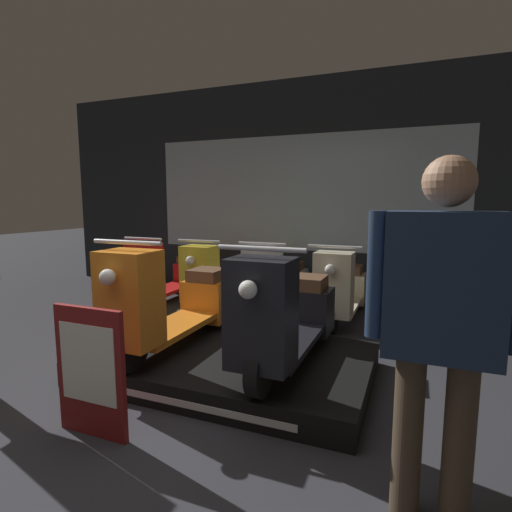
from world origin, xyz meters
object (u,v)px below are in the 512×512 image
Objects in this scene: scooter_display_right at (287,316)px; price_sign_board at (90,372)px; scooter_backrow_2 at (277,283)px; scooter_backrow_1 at (219,279)px; scooter_backrow_3 at (342,289)px; person_right_browsing at (441,313)px; scooter_backrow_0 at (168,275)px; scooter_display_left at (172,303)px.

scooter_display_right is 2.00× the size of price_sign_board.
price_sign_board is at bearing -92.82° from scooter_backrow_2.
scooter_backrow_3 is (1.67, 0.00, 0.00)m from scooter_backrow_1.
scooter_backrow_2 and scooter_backrow_3 have the same top height.
scooter_backrow_1 is at bearing 128.75° from scooter_display_right.
scooter_backrow_3 is 1.00× the size of person_right_browsing.
scooter_backrow_0 is at bearing 180.00° from scooter_backrow_3.
scooter_display_left is at bearing 96.11° from price_sign_board.
scooter_display_left is 1.00× the size of scooter_backrow_1.
scooter_display_left is 2.00× the size of price_sign_board.
scooter_backrow_3 is 3.16m from person_right_browsing.
scooter_backrow_2 is 3.50m from person_right_browsing.
scooter_backrow_1 is at bearing 0.00° from scooter_backrow_0.
price_sign_board is at bearing -178.08° from person_right_browsing.
scooter_backrow_0 is 4.57m from person_right_browsing.
scooter_display_right is at bearing -92.13° from scooter_backrow_3.
scooter_backrow_3 is at bearing 0.00° from scooter_backrow_2.
scooter_backrow_0 is 0.83m from scooter_backrow_1.
scooter_display_left is at bearing -118.89° from scooter_backrow_3.
scooter_backrow_1 is 1.67m from scooter_backrow_3.
scooter_display_right is (1.02, 0.00, 0.00)m from scooter_display_left.
scooter_backrow_0 is at bearing 180.00° from scooter_backrow_2.
scooter_backrow_2 is (-0.76, 1.98, -0.20)m from scooter_display_right.
person_right_browsing reaches higher than scooter_backrow_3.
scooter_display_left is 1.00× the size of scooter_backrow_0.
scooter_backrow_1 is 0.83m from scooter_backrow_2.
scooter_backrow_2 is (0.83, 0.00, 0.00)m from scooter_backrow_1.
scooter_display_right is at bearing -69.06° from scooter_backrow_2.
scooter_backrow_2 is (0.26, 1.98, -0.20)m from scooter_display_left.
scooter_display_left and scooter_display_right have the same top height.
scooter_display_right reaches higher than scooter_backrow_2.
scooter_backrow_2 is at bearing 0.00° from scooter_backrow_1.
person_right_browsing is at bearing -44.70° from scooter_display_right.
scooter_display_right is at bearing 49.05° from price_sign_board.
person_right_browsing is 2.00× the size of price_sign_board.
scooter_backrow_0 is 1.67m from scooter_backrow_2.
scooter_display_left is 2.01m from scooter_backrow_2.
scooter_display_left is 1.00× the size of scooter_display_right.
scooter_display_right is at bearing 135.30° from person_right_browsing.
price_sign_board is at bearing -63.42° from scooter_backrow_0.
scooter_backrow_3 is 3.19m from price_sign_board.
scooter_backrow_0 is 1.00× the size of scooter_backrow_2.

